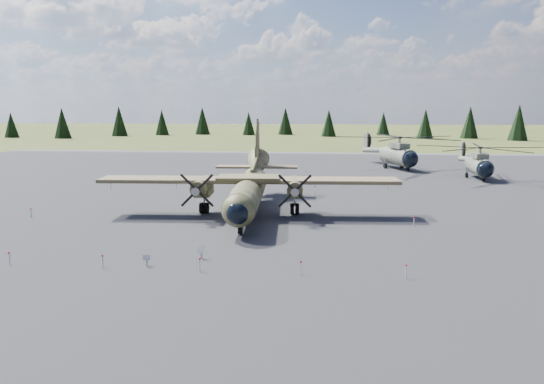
# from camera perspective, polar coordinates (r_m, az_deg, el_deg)

# --- Properties ---
(ground) EXTENTS (500.00, 500.00, 0.00)m
(ground) POSITION_cam_1_polar(r_m,az_deg,el_deg) (45.27, -6.13, -3.24)
(ground) COLOR brown
(ground) RESTS_ON ground
(apron) EXTENTS (120.00, 120.00, 0.04)m
(apron) POSITION_cam_1_polar(r_m,az_deg,el_deg) (54.89, -3.92, -1.01)
(apron) COLOR #59585D
(apron) RESTS_ON ground
(transport_plane) EXTENTS (26.87, 24.37, 8.85)m
(transport_plane) POSITION_cam_1_polar(r_m,az_deg,el_deg) (48.61, -2.43, 0.71)
(transport_plane) COLOR #333D21
(transport_plane) RESTS_ON ground
(helicopter_near) EXTENTS (25.86, 25.86, 5.10)m
(helicopter_near) POSITION_cam_1_polar(r_m,az_deg,el_deg) (84.84, 13.38, 4.84)
(helicopter_near) COLOR slate
(helicopter_near) RESTS_ON ground
(helicopter_mid) EXTENTS (17.42, 20.43, 4.38)m
(helicopter_mid) POSITION_cam_1_polar(r_m,az_deg,el_deg) (76.63, 21.38, 3.63)
(helicopter_mid) COLOR slate
(helicopter_mid) RESTS_ON ground
(info_placard_left) EXTENTS (0.49, 0.28, 0.72)m
(info_placard_left) POSITION_cam_1_polar(r_m,az_deg,el_deg) (33.63, -13.35, -7.00)
(info_placard_left) COLOR gray
(info_placard_left) RESTS_ON ground
(info_placard_right) EXTENTS (0.50, 0.24, 0.77)m
(info_placard_right) POSITION_cam_1_polar(r_m,az_deg,el_deg) (34.57, -7.62, -6.32)
(info_placard_right) COLOR gray
(info_placard_right) RESTS_ON ground
(barrier_fence) EXTENTS (33.12, 29.62, 0.85)m
(barrier_fence) POSITION_cam_1_polar(r_m,az_deg,el_deg) (45.19, -6.74, -2.61)
(barrier_fence) COLOR silver
(barrier_fence) RESTS_ON ground
(treeline) EXTENTS (282.38, 283.72, 11.00)m
(treeline) POSITION_cam_1_polar(r_m,az_deg,el_deg) (44.01, -13.66, 2.33)
(treeline) COLOR black
(treeline) RESTS_ON ground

